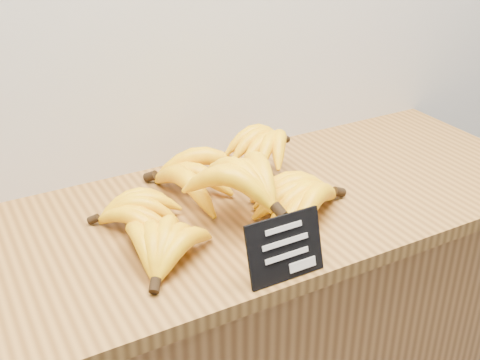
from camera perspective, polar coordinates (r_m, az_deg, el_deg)
name	(u,v)px	position (r m, az deg, el deg)	size (l,w,h in m)	color
counter_top	(228,216)	(1.22, -1.13, -3.41)	(1.46, 0.54, 0.03)	olive
chalkboard_sign	(285,248)	(1.00, 4.31, -6.45)	(0.14, 0.01, 0.11)	black
banana_pile	(225,190)	(1.18, -1.45, -0.96)	(0.54, 0.43, 0.13)	yellow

